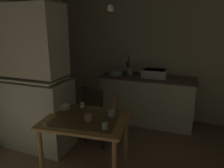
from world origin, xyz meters
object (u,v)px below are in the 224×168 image
mug_tall (111,113)px  serving_bowl_wide (65,107)px  sink_basin (154,73)px  dining_table (86,125)px  hand_pump (128,66)px  chair_far_side (97,115)px  mixing_bowl_counter (116,73)px  hutch_cabinet (34,85)px  glass_bottle (114,104)px

mug_tall → serving_bowl_wide: bearing=-179.1°
sink_basin → mug_tall: (-0.30, -1.53, -0.22)m
dining_table → hand_pump: bearing=88.9°
sink_basin → dining_table: (-0.57, -1.72, -0.36)m
chair_far_side → mixing_bowl_counter: bearing=92.4°
hutch_cabinet → mixing_bowl_counter: (0.81, 1.40, -0.05)m
serving_bowl_wide → glass_bottle: 0.70m
hand_pump → chair_far_side: 1.28m
chair_far_side → mug_tall: chair_far_side is taller
mixing_bowl_counter → dining_table: (0.19, -1.67, -0.32)m
sink_basin → mixing_bowl_counter: (-0.76, -0.05, -0.04)m
dining_table → chair_far_side: size_ratio=1.17×
hand_pump → mixing_bowl_counter: hand_pump is taller
chair_far_side → hutch_cabinet: bearing=-156.5°
sink_basin → dining_table: bearing=-108.4°
mixing_bowl_counter → serving_bowl_wide: mixing_bowl_counter is taller
sink_basin → glass_bottle: sink_basin is taller
mixing_bowl_counter → glass_bottle: size_ratio=1.05×
chair_far_side → mug_tall: 0.67m
dining_table → glass_bottle: 0.47m
hutch_cabinet → chair_far_side: hutch_cabinet is taller
hutch_cabinet → glass_bottle: (1.26, 0.07, -0.17)m
hutch_cabinet → dining_table: bearing=-14.8°
dining_table → mug_tall: 0.36m
hand_pump → serving_bowl_wide: (-0.46, -1.58, -0.32)m
hand_pump → sink_basin: bearing=-4.8°
hutch_cabinet → glass_bottle: size_ratio=8.40×
sink_basin → hand_pump: 0.55m
hutch_cabinet → sink_basin: hutch_cabinet is taller
hutch_cabinet → mug_tall: bearing=-3.4°
chair_far_side → glass_bottle: size_ratio=3.75×
mixing_bowl_counter → chair_far_side: mixing_bowl_counter is taller
mixing_bowl_counter → sink_basin: bearing=3.8°
mixing_bowl_counter → chair_far_side: (0.04, -1.03, -0.47)m
sink_basin → serving_bowl_wide: sink_basin is taller
hutch_cabinet → hand_pump: hutch_cabinet is taller
sink_basin → hand_pump: size_ratio=1.13×
mixing_bowl_counter → serving_bowl_wide: bearing=-99.1°
sink_basin → serving_bowl_wide: (-1.00, -1.54, -0.23)m
chair_far_side → glass_bottle: bearing=-37.1°
glass_bottle → mixing_bowl_counter: bearing=108.4°
hutch_cabinet → mixing_bowl_counter: 1.62m
dining_table → chair_far_side: chair_far_side is taller
hutch_cabinet → glass_bottle: 1.27m
sink_basin → dining_table: size_ratio=0.39×
hand_pump → mug_tall: 1.62m
serving_bowl_wide → glass_bottle: glass_bottle is taller
chair_far_side → serving_bowl_wide: chair_far_side is taller
serving_bowl_wide → mug_tall: 0.70m
hutch_cabinet → dining_table: (1.00, -0.26, -0.37)m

